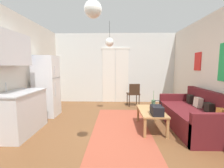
% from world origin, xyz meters
% --- Properties ---
extents(ground_plane, '(5.30, 7.20, 0.10)m').
position_xyz_m(ground_plane, '(0.00, 0.00, -0.05)').
color(ground_plane, brown).
extents(wall_back, '(4.90, 0.13, 2.73)m').
position_xyz_m(wall_back, '(0.00, 3.35, 1.35)').
color(wall_back, silver).
rests_on(wall_back, ground_plane).
extents(area_rug, '(1.26, 3.23, 0.01)m').
position_xyz_m(area_rug, '(0.16, 0.46, 0.01)').
color(area_rug, '#9E4733').
rests_on(area_rug, ground_plane).
extents(couch, '(0.95, 1.95, 0.88)m').
position_xyz_m(couch, '(1.88, 0.60, 0.29)').
color(couch, '#5B191E').
rests_on(couch, ground_plane).
extents(coffee_table, '(0.53, 1.03, 0.44)m').
position_xyz_m(coffee_table, '(0.85, 0.56, 0.39)').
color(coffee_table, '#B27F4C').
rests_on(coffee_table, ground_plane).
extents(bamboo_vase, '(0.09, 0.09, 0.42)m').
position_xyz_m(bamboo_vase, '(0.93, 0.71, 0.55)').
color(bamboo_vase, '#47704C').
rests_on(bamboo_vase, coffee_table).
extents(handbag, '(0.22, 0.33, 0.31)m').
position_xyz_m(handbag, '(0.89, 0.22, 0.54)').
color(handbag, black).
rests_on(handbag, coffee_table).
extents(refrigerator, '(0.63, 0.60, 1.74)m').
position_xyz_m(refrigerator, '(-1.96, 1.48, 0.87)').
color(refrigerator, white).
rests_on(refrigerator, ground_plane).
extents(kitchen_counter, '(0.63, 1.20, 2.14)m').
position_xyz_m(kitchen_counter, '(-2.04, 0.27, 0.81)').
color(kitchen_counter, silver).
rests_on(kitchen_counter, ground_plane).
extents(accent_chair, '(0.47, 0.46, 0.82)m').
position_xyz_m(accent_chair, '(0.68, 2.62, 0.48)').
color(accent_chair, '#382619').
rests_on(accent_chair, ground_plane).
extents(pendant_lamp_near, '(0.24, 0.24, 0.64)m').
position_xyz_m(pendant_lamp_near, '(-0.27, -0.74, 2.20)').
color(pendant_lamp_near, black).
extents(pendant_lamp_far, '(0.25, 0.25, 0.72)m').
position_xyz_m(pendant_lamp_far, '(-0.15, 1.66, 2.13)').
color(pendant_lamp_far, black).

